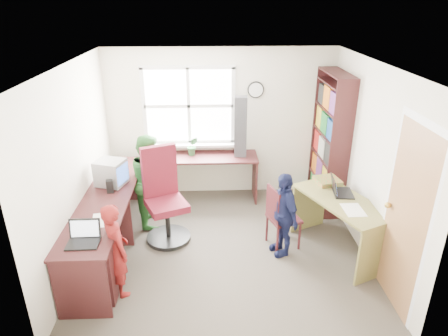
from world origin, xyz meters
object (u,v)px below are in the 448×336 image
(l_desk, at_px, (119,232))
(laptop_right, at_px, (339,190))
(potted_plant, at_px, (193,146))
(wooden_chair, at_px, (280,215))
(laptop_left, at_px, (84,237))
(person_navy, at_px, (283,214))
(right_desk, at_px, (341,214))
(person_green, at_px, (150,180))
(person_red, at_px, (116,250))
(swivel_chair, at_px, (164,201))
(cd_tower, at_px, (241,127))
(bookshelf, at_px, (329,145))
(crt_monitor, at_px, (111,173))

(l_desk, relative_size, laptop_right, 8.23)
(l_desk, distance_m, potted_plant, 2.01)
(wooden_chair, height_order, potted_plant, potted_plant)
(laptop_left, xyz_separation_m, person_navy, (2.23, 0.80, -0.24))
(right_desk, xyz_separation_m, potted_plant, (-1.92, 1.61, 0.36))
(laptop_right, height_order, person_green, person_green)
(laptop_right, bearing_deg, potted_plant, 60.04)
(person_red, bearing_deg, potted_plant, -50.28)
(swivel_chair, height_order, wooden_chair, swivel_chair)
(wooden_chair, distance_m, laptop_left, 2.43)
(swivel_chair, height_order, laptop_left, swivel_chair)
(swivel_chair, xyz_separation_m, person_green, (-0.24, 0.42, 0.12))
(swivel_chair, relative_size, person_navy, 1.15)
(right_desk, xyz_separation_m, person_green, (-2.51, 0.85, 0.13))
(cd_tower, bearing_deg, laptop_left, -123.26)
(right_desk, bearing_deg, bookshelf, 58.22)
(l_desk, height_order, cd_tower, cd_tower)
(person_red, bearing_deg, bookshelf, -86.98)
(laptop_right, xyz_separation_m, potted_plant, (-1.92, 1.43, 0.09))
(crt_monitor, distance_m, cd_tower, 2.09)
(wooden_chair, distance_m, cd_tower, 1.66)
(bookshelf, bearing_deg, wooden_chair, -128.57)
(right_desk, height_order, laptop_right, laptop_right)
(laptop_left, bearing_deg, person_navy, 18.36)
(person_green, height_order, person_navy, person_green)
(bookshelf, distance_m, cd_tower, 1.39)
(person_green, bearing_deg, potted_plant, -47.41)
(cd_tower, height_order, person_red, cd_tower)
(crt_monitor, bearing_deg, wooden_chair, 7.24)
(right_desk, bearing_deg, crt_monitor, 145.38)
(potted_plant, distance_m, person_green, 0.98)
(bookshelf, bearing_deg, swivel_chair, -160.15)
(crt_monitor, bearing_deg, right_desk, 7.17)
(crt_monitor, relative_size, laptop_right, 1.22)
(laptop_right, height_order, cd_tower, cd_tower)
(laptop_left, bearing_deg, right_desk, 13.59)
(person_green, bearing_deg, person_navy, -125.11)
(laptop_left, height_order, person_red, person_red)
(right_desk, distance_m, swivel_chair, 2.31)
(crt_monitor, bearing_deg, laptop_left, -71.95)
(right_desk, relative_size, potted_plant, 4.68)
(bookshelf, distance_m, person_navy, 1.66)
(bookshelf, bearing_deg, person_red, -145.21)
(potted_plant, bearing_deg, bookshelf, -7.84)
(laptop_right, height_order, person_navy, person_navy)
(swivel_chair, bearing_deg, cd_tower, 21.95)
(person_green, bearing_deg, wooden_chair, -121.57)
(bookshelf, xyz_separation_m, person_red, (-2.87, -1.99, -0.44))
(potted_plant, bearing_deg, swivel_chair, -106.57)
(laptop_right, xyz_separation_m, person_navy, (-0.74, -0.17, -0.25))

